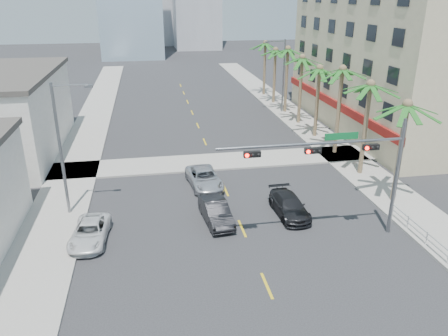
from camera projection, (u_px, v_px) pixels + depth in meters
name	position (u px, v px, depth m)	size (l,w,h in m)	color
sidewalk_right	(349.00, 161.00, 39.06)	(4.00, 120.00, 0.15)	gray
sidewalk_left	(71.00, 180.00, 35.18)	(4.00, 120.00, 0.15)	gray
sidewalk_cross	(214.00, 162.00, 38.95)	(80.00, 4.00, 0.15)	gray
building_right	(403.00, 59.00, 47.07)	(15.25, 28.00, 15.00)	#C4B38A
traffic_signal_mast	(349.00, 161.00, 25.18)	(11.12, 0.54, 7.20)	slate
palm_tree_0	(407.00, 106.00, 29.08)	(4.80, 4.80, 7.80)	brown
palm_tree_1	(371.00, 86.00, 33.70)	(4.80, 4.80, 8.16)	brown
palm_tree_2	(343.00, 70.00, 38.33)	(4.80, 4.80, 8.52)	brown
palm_tree_3	(320.00, 69.00, 43.34)	(4.80, 4.80, 7.80)	brown
palm_tree_4	(302.00, 58.00, 47.97)	(4.80, 4.80, 8.16)	brown
palm_tree_5	(288.00, 50.00, 52.60)	(4.80, 4.80, 8.52)	brown
palm_tree_6	(276.00, 50.00, 57.61)	(4.80, 4.80, 7.80)	brown
palm_tree_7	(265.00, 44.00, 62.24)	(4.80, 4.80, 8.16)	brown
streetlight_left	(63.00, 144.00, 28.01)	(2.55, 0.25, 9.00)	slate
streetlight_right	(282.00, 72.00, 53.51)	(2.55, 0.25, 9.00)	slate
guardrail	(427.00, 237.00, 25.76)	(0.08, 8.08, 1.00)	silver
car_parked_far	(90.00, 232.00, 26.34)	(2.04, 4.43, 1.23)	silver
car_lane_left	(216.00, 212.00, 28.62)	(1.51, 4.33, 1.43)	black
car_lane_center	(204.00, 178.00, 33.94)	(2.27, 4.92, 1.37)	silver
car_lane_right	(289.00, 206.00, 29.56)	(1.87, 4.60, 1.33)	black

